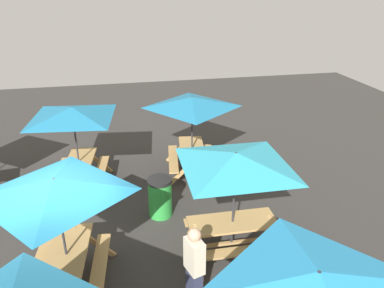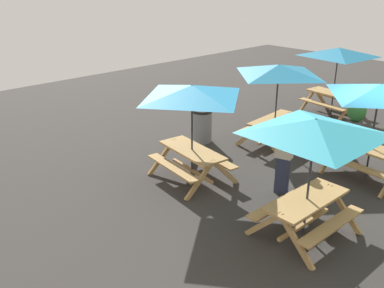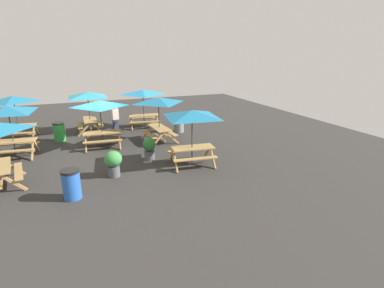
{
  "view_description": "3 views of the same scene",
  "coord_description": "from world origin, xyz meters",
  "px_view_note": "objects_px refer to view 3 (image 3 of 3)",
  "views": [
    {
      "loc": [
        -5.95,
        -1.23,
        5.25
      ],
      "look_at": [
        3.69,
        -3.23,
        0.9
      ],
      "focal_mm": 35.0,
      "sensor_mm": 36.0,
      "label": 1
    },
    {
      "loc": [
        3.61,
        -9.55,
        4.61
      ],
      "look_at": [
        -3.1,
        -3.26,
        0.9
      ],
      "focal_mm": 40.0,
      "sensor_mm": 36.0,
      "label": 2
    },
    {
      "loc": [
        0.91,
        14.52,
        4.58
      ],
      "look_at": [
        -3.46,
        3.73,
        0.9
      ],
      "focal_mm": 28.0,
      "sensor_mm": 36.0,
      "label": 3
    }
  ],
  "objects_px": {
    "person_standing": "(115,119)",
    "picnic_table_0": "(192,118)",
    "potted_plant_0": "(149,147)",
    "picnic_table_2": "(14,102)",
    "potted_plant_1": "(113,162)",
    "picnic_table_7": "(88,98)",
    "picnic_table_4": "(100,107)",
    "trash_bin_gray": "(179,124)",
    "trash_bin_blue": "(71,184)",
    "picnic_table_6": "(158,103)",
    "picnic_table_3": "(8,113)",
    "picnic_table_1": "(143,95)",
    "trash_bin_green": "(59,132)"
  },
  "relations": [
    {
      "from": "picnic_table_2",
      "to": "trash_bin_green",
      "type": "relative_size",
      "value": 2.38
    },
    {
      "from": "potted_plant_0",
      "to": "person_standing",
      "type": "height_order",
      "value": "person_standing"
    },
    {
      "from": "picnic_table_6",
      "to": "picnic_table_7",
      "type": "distance_m",
      "value": 4.6
    },
    {
      "from": "picnic_table_0",
      "to": "person_standing",
      "type": "relative_size",
      "value": 1.68
    },
    {
      "from": "picnic_table_0",
      "to": "potted_plant_1",
      "type": "relative_size",
      "value": 2.82
    },
    {
      "from": "picnic_table_2",
      "to": "picnic_table_3",
      "type": "distance_m",
      "value": 3.16
    },
    {
      "from": "picnic_table_2",
      "to": "person_standing",
      "type": "relative_size",
      "value": 1.4
    },
    {
      "from": "picnic_table_2",
      "to": "picnic_table_3",
      "type": "xyz_separation_m",
      "value": [
        -0.21,
        3.15,
        0.0
      ]
    },
    {
      "from": "trash_bin_green",
      "to": "potted_plant_0",
      "type": "distance_m",
      "value": 5.83
    },
    {
      "from": "picnic_table_3",
      "to": "trash_bin_green",
      "type": "distance_m",
      "value": 3.05
    },
    {
      "from": "picnic_table_2",
      "to": "potted_plant_1",
      "type": "bearing_deg",
      "value": 127.23
    },
    {
      "from": "trash_bin_green",
      "to": "potted_plant_1",
      "type": "xyz_separation_m",
      "value": [
        -1.96,
        5.77,
        0.09
      ]
    },
    {
      "from": "picnic_table_3",
      "to": "picnic_table_2",
      "type": "bearing_deg",
      "value": -79.51
    },
    {
      "from": "picnic_table_1",
      "to": "person_standing",
      "type": "height_order",
      "value": "picnic_table_1"
    },
    {
      "from": "potted_plant_0",
      "to": "person_standing",
      "type": "relative_size",
      "value": 0.61
    },
    {
      "from": "potted_plant_1",
      "to": "trash_bin_green",
      "type": "bearing_deg",
      "value": -71.24
    },
    {
      "from": "picnic_table_1",
      "to": "picnic_table_6",
      "type": "bearing_deg",
      "value": 98.0
    },
    {
      "from": "picnic_table_4",
      "to": "potted_plant_0",
      "type": "distance_m",
      "value": 3.41
    },
    {
      "from": "picnic_table_1",
      "to": "trash_bin_gray",
      "type": "height_order",
      "value": "picnic_table_1"
    },
    {
      "from": "trash_bin_green",
      "to": "picnic_table_1",
      "type": "bearing_deg",
      "value": -165.72
    },
    {
      "from": "picnic_table_3",
      "to": "trash_bin_blue",
      "type": "relative_size",
      "value": 2.87
    },
    {
      "from": "person_standing",
      "to": "picnic_table_0",
      "type": "bearing_deg",
      "value": 93.22
    },
    {
      "from": "picnic_table_1",
      "to": "picnic_table_7",
      "type": "height_order",
      "value": "same"
    },
    {
      "from": "picnic_table_1",
      "to": "picnic_table_3",
      "type": "relative_size",
      "value": 0.83
    },
    {
      "from": "picnic_table_0",
      "to": "trash_bin_green",
      "type": "height_order",
      "value": "picnic_table_0"
    },
    {
      "from": "picnic_table_3",
      "to": "trash_bin_green",
      "type": "xyz_separation_m",
      "value": [
        -1.79,
        -1.96,
        -1.49
      ]
    },
    {
      "from": "picnic_table_1",
      "to": "trash_bin_gray",
      "type": "distance_m",
      "value": 2.89
    },
    {
      "from": "picnic_table_0",
      "to": "potted_plant_1",
      "type": "height_order",
      "value": "picnic_table_0"
    },
    {
      "from": "trash_bin_blue",
      "to": "picnic_table_7",
      "type": "bearing_deg",
      "value": -98.0
    },
    {
      "from": "picnic_table_6",
      "to": "picnic_table_0",
      "type": "bearing_deg",
      "value": 0.15
    },
    {
      "from": "picnic_table_6",
      "to": "potted_plant_0",
      "type": "height_order",
      "value": "picnic_table_6"
    },
    {
      "from": "picnic_table_4",
      "to": "trash_bin_gray",
      "type": "relative_size",
      "value": 2.38
    },
    {
      "from": "trash_bin_blue",
      "to": "potted_plant_0",
      "type": "relative_size",
      "value": 0.96
    },
    {
      "from": "picnic_table_4",
      "to": "potted_plant_1",
      "type": "relative_size",
      "value": 2.34
    },
    {
      "from": "potted_plant_1",
      "to": "trash_bin_gray",
      "type": "bearing_deg",
      "value": -130.87
    },
    {
      "from": "picnic_table_1",
      "to": "picnic_table_7",
      "type": "bearing_deg",
      "value": 6.22
    },
    {
      "from": "picnic_table_1",
      "to": "trash_bin_blue",
      "type": "distance_m",
      "value": 9.46
    },
    {
      "from": "picnic_table_2",
      "to": "picnic_table_4",
      "type": "xyz_separation_m",
      "value": [
        -3.99,
        3.12,
        0.0
      ]
    },
    {
      "from": "picnic_table_0",
      "to": "picnic_table_3",
      "type": "height_order",
      "value": "same"
    },
    {
      "from": "trash_bin_blue",
      "to": "picnic_table_1",
      "type": "bearing_deg",
      "value": -117.5
    },
    {
      "from": "trash_bin_green",
      "to": "potted_plant_1",
      "type": "height_order",
      "value": "potted_plant_1"
    },
    {
      "from": "potted_plant_0",
      "to": "potted_plant_1",
      "type": "distance_m",
      "value": 2.09
    },
    {
      "from": "picnic_table_7",
      "to": "person_standing",
      "type": "xyz_separation_m",
      "value": [
        -1.29,
        1.07,
        -1.1
      ]
    },
    {
      "from": "picnic_table_3",
      "to": "picnic_table_6",
      "type": "relative_size",
      "value": 1.2
    },
    {
      "from": "potted_plant_0",
      "to": "picnic_table_6",
      "type": "bearing_deg",
      "value": -115.18
    },
    {
      "from": "picnic_table_0",
      "to": "potted_plant_0",
      "type": "xyz_separation_m",
      "value": [
        1.49,
        -1.23,
        -1.43
      ]
    },
    {
      "from": "picnic_table_4",
      "to": "potted_plant_1",
      "type": "distance_m",
      "value": 4.1
    },
    {
      "from": "potted_plant_1",
      "to": "picnic_table_3",
      "type": "bearing_deg",
      "value": -45.48
    },
    {
      "from": "picnic_table_2",
      "to": "person_standing",
      "type": "height_order",
      "value": "picnic_table_2"
    },
    {
      "from": "trash_bin_gray",
      "to": "picnic_table_0",
      "type": "bearing_deg",
      "value": 76.37
    }
  ]
}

